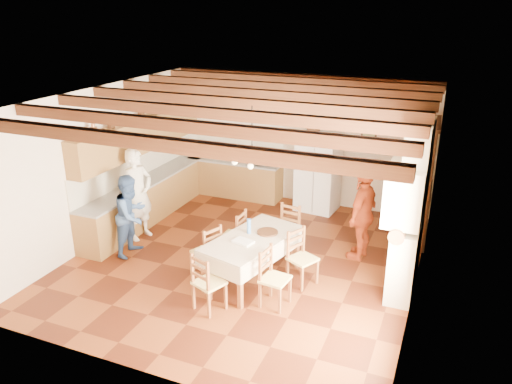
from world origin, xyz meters
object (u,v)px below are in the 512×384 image
at_px(chair_left_far, 233,235).
at_px(chair_right_near, 275,278).
at_px(dining_table, 252,242).
at_px(person_woman_red, 363,214).
at_px(person_woman_blue, 131,215).
at_px(person_man, 138,194).
at_px(microwave, 266,159).
at_px(hutch, 418,182).
at_px(chair_left_near, 206,250).
at_px(chair_end_near, 209,282).
at_px(chair_end_far, 286,231).
at_px(refrigerator, 318,172).
at_px(chair_right_far, 303,258).

bearing_deg(chair_left_far, chair_right_near, 48.99).
relative_size(dining_table, chair_right_near, 2.07).
bearing_deg(chair_right_near, person_woman_red, -16.55).
bearing_deg(person_woman_blue, person_man, 24.04).
bearing_deg(person_man, microwave, -15.92).
relative_size(hutch, chair_left_near, 2.49).
height_order(chair_left_near, person_woman_red, person_woman_red).
height_order(chair_end_near, person_man, person_man).
bearing_deg(person_woman_red, chair_end_far, -60.40).
distance_m(chair_left_near, chair_end_near, 1.04).
bearing_deg(hutch, chair_end_near, -126.85).
bearing_deg(chair_left_far, hutch, 127.95).
relative_size(hutch, chair_left_far, 2.49).
distance_m(dining_table, person_man, 2.82).
height_order(person_woman_red, microwave, person_woman_red).
relative_size(chair_left_near, chair_right_near, 1.00).
bearing_deg(dining_table, person_woman_red, 44.67).
distance_m(hutch, microwave, 3.57).
relative_size(chair_left_near, chair_end_near, 1.00).
distance_m(refrigerator, chair_left_far, 3.04).
bearing_deg(person_woman_red, dining_table, -33.69).
bearing_deg(refrigerator, person_man, -129.80).
height_order(refrigerator, chair_end_near, refrigerator).
bearing_deg(hutch, person_man, -160.14).
xyz_separation_m(refrigerator, hutch, (2.20, -0.71, 0.31)).
height_order(person_woman_blue, person_woman_red, person_woman_red).
height_order(hutch, chair_right_near, hutch).
height_order(refrigerator, chair_end_far, refrigerator).
bearing_deg(hutch, dining_table, -132.89).
xyz_separation_m(dining_table, person_woman_red, (1.53, 1.52, 0.16)).
bearing_deg(person_woman_blue, dining_table, -90.74).
bearing_deg(dining_table, chair_end_far, 78.36).
distance_m(dining_table, person_woman_red, 2.16).
bearing_deg(chair_right_near, refrigerator, 13.59).
relative_size(chair_right_near, person_man, 0.52).
xyz_separation_m(chair_right_near, chair_end_far, (-0.40, 1.67, 0.00)).
xyz_separation_m(chair_right_far, chair_end_far, (-0.60, 0.89, 0.00)).
height_order(hutch, chair_end_near, hutch).
xyz_separation_m(hutch, chair_right_near, (-1.72, -3.34, -0.72)).
relative_size(chair_left_far, chair_end_far, 1.00).
xyz_separation_m(person_woman_blue, person_woman_red, (3.99, 1.47, 0.09)).
relative_size(chair_right_far, person_man, 0.52).
bearing_deg(dining_table, hutch, 49.55).
xyz_separation_m(person_man, person_woman_red, (4.26, 0.84, -0.05)).
bearing_deg(chair_right_far, dining_table, 130.77).
height_order(chair_left_far, person_man, person_man).
xyz_separation_m(person_woman_red, microwave, (-2.67, 2.02, 0.16)).
xyz_separation_m(dining_table, person_man, (-2.72, 0.67, 0.21)).
height_order(dining_table, chair_right_near, chair_right_near).
distance_m(dining_table, chair_right_near, 0.89).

